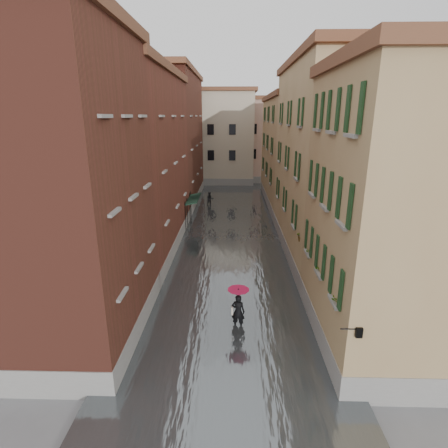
# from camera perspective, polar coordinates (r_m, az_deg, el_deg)

# --- Properties ---
(ground) EXTENTS (120.00, 120.00, 0.00)m
(ground) POSITION_cam_1_polar(r_m,az_deg,el_deg) (18.77, 0.76, -14.18)
(ground) COLOR slate
(ground) RESTS_ON ground
(floodwater) EXTENTS (10.00, 60.00, 0.20)m
(floodwater) POSITION_cam_1_polar(r_m,az_deg,el_deg) (30.59, 1.12, -1.22)
(floodwater) COLOR #505558
(floodwater) RESTS_ON ground
(building_left_near) EXTENTS (6.00, 8.00, 13.00)m
(building_left_near) POSITION_cam_1_polar(r_m,az_deg,el_deg) (16.09, -25.10, 3.82)
(building_left_near) COLOR brown
(building_left_near) RESTS_ON ground
(building_left_mid) EXTENTS (6.00, 14.00, 12.50)m
(building_left_mid) POSITION_cam_1_polar(r_m,az_deg,el_deg) (26.27, -14.53, 8.96)
(building_left_mid) COLOR maroon
(building_left_mid) RESTS_ON ground
(building_left_far) EXTENTS (6.00, 16.00, 14.00)m
(building_left_far) POSITION_cam_1_polar(r_m,az_deg,el_deg) (40.75, -8.84, 13.12)
(building_left_far) COLOR brown
(building_left_far) RESTS_ON ground
(building_right_near) EXTENTS (6.00, 8.00, 11.50)m
(building_right_near) POSITION_cam_1_polar(r_m,az_deg,el_deg) (16.09, 26.52, 0.87)
(building_right_near) COLOR #9D7B51
(building_right_near) RESTS_ON ground
(building_right_mid) EXTENTS (6.00, 14.00, 13.00)m
(building_right_mid) POSITION_cam_1_polar(r_m,az_deg,el_deg) (26.13, 16.87, 9.29)
(building_right_mid) COLOR tan
(building_right_mid) RESTS_ON ground
(building_right_far) EXTENTS (6.00, 16.00, 11.50)m
(building_right_far) POSITION_cam_1_polar(r_m,az_deg,el_deg) (40.79, 11.38, 11.23)
(building_right_far) COLOR #9D7B51
(building_right_far) RESTS_ON ground
(building_end_cream) EXTENTS (12.00, 9.00, 13.00)m
(building_end_cream) POSITION_cam_1_polar(r_m,az_deg,el_deg) (54.21, -1.87, 13.76)
(building_end_cream) COLOR #AFA58B
(building_end_cream) RESTS_ON ground
(building_end_pink) EXTENTS (10.00, 9.00, 12.00)m
(building_end_pink) POSITION_cam_1_polar(r_m,az_deg,el_deg) (56.44, 7.67, 13.25)
(building_end_pink) COLOR tan
(building_end_pink) RESTS_ON ground
(awning_near) EXTENTS (1.09, 3.35, 2.80)m
(awning_near) POSITION_cam_1_polar(r_m,az_deg,el_deg) (31.70, -5.15, 3.84)
(awning_near) COLOR #153021
(awning_near) RESTS_ON ground
(awning_far) EXTENTS (1.09, 2.89, 2.80)m
(awning_far) POSITION_cam_1_polar(r_m,az_deg,el_deg) (32.76, -4.94, 4.26)
(awning_far) COLOR #153021
(awning_far) RESTS_ON ground
(wall_lantern) EXTENTS (0.71, 0.22, 0.35)m
(wall_lantern) POSITION_cam_1_polar(r_m,az_deg,el_deg) (12.78, 21.03, -16.08)
(wall_lantern) COLOR black
(wall_lantern) RESTS_ON ground
(window_planters) EXTENTS (0.59, 8.20, 0.84)m
(window_planters) POSITION_cam_1_polar(r_m,az_deg,el_deg) (16.98, 14.87, -5.06)
(window_planters) COLOR #963831
(window_planters) RESTS_ON ground
(pedestrian_main) EXTENTS (1.04, 1.04, 2.06)m
(pedestrian_main) POSITION_cam_1_polar(r_m,az_deg,el_deg) (16.90, 2.32, -12.99)
(pedestrian_main) COLOR black
(pedestrian_main) RESTS_ON ground
(pedestrian_far) EXTENTS (0.94, 0.82, 1.64)m
(pedestrian_far) POSITION_cam_1_polar(r_m,az_deg,el_deg) (39.36, -2.31, 4.06)
(pedestrian_far) COLOR black
(pedestrian_far) RESTS_ON ground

